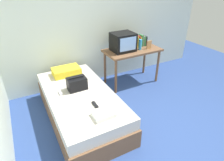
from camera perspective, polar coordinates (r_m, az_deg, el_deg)
ground_plane at (r=3.16m, az=12.35°, el=-14.24°), size 8.00×8.00×0.00m
wall_back at (r=4.09m, az=-4.21°, el=17.33°), size 5.20×0.10×2.60m
bed at (r=3.22m, az=-9.21°, el=-7.29°), size 1.00×2.00×0.49m
desk at (r=4.07m, az=6.00°, el=7.85°), size 1.16×0.60×0.76m
tv at (r=3.90m, az=3.26°, el=11.32°), size 0.44×0.39×0.36m
water_bottle at (r=4.01m, az=8.36°, el=10.48°), size 0.06×0.06×0.21m
book_row at (r=4.23m, az=8.27°, el=11.52°), size 0.27×0.16×0.24m
picture_frame at (r=4.10m, az=10.92°, el=10.37°), size 0.11×0.02×0.17m
pillow at (r=3.65m, az=-13.33°, el=2.70°), size 0.49×0.32×0.13m
handbag at (r=3.13m, az=-10.35°, el=-0.90°), size 0.30×0.20×0.22m
magazine at (r=2.80m, az=-10.20°, el=-7.22°), size 0.21×0.29×0.01m
remote_dark at (r=2.77m, az=-5.07°, el=-7.10°), size 0.04×0.16×0.02m
remote_silver at (r=3.12m, az=-15.08°, el=-3.53°), size 0.04×0.14×0.02m
folded_towel at (r=2.56m, az=-2.50°, el=-9.92°), size 0.28×0.22×0.06m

